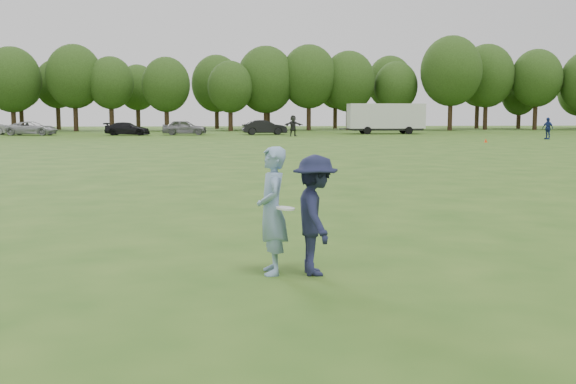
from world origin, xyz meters
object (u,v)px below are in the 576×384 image
(car_c, at_px, (32,128))
(car_d, at_px, (127,129))
(player_far_d, at_px, (293,126))
(cargo_trailer, at_px, (386,117))
(field_cone, at_px, (486,141))
(thrower, at_px, (272,211))
(defender, at_px, (315,215))
(car_f, at_px, (265,127))
(car_e, at_px, (185,127))
(player_far_b, at_px, (548,128))

(car_c, xyz_separation_m, car_d, (9.51, -0.78, -0.04))
(player_far_d, relative_size, cargo_trailer, 0.23)
(player_far_d, height_order, field_cone, player_far_d)
(cargo_trailer, bearing_deg, car_d, -175.90)
(thrower, distance_m, car_c, 63.23)
(defender, relative_size, car_d, 0.40)
(car_c, relative_size, car_f, 1.09)
(defender, bearing_deg, car_f, -5.42)
(player_far_d, bearing_deg, defender, -107.56)
(player_far_d, bearing_deg, cargo_trailer, 16.33)
(cargo_trailer, bearing_deg, car_e, -175.61)
(player_far_b, bearing_deg, defender, -53.60)
(car_f, relative_size, cargo_trailer, 0.50)
(defender, relative_size, player_far_b, 0.94)
(car_e, bearing_deg, car_c, 89.88)
(car_c, height_order, car_f, car_f)
(car_e, bearing_deg, cargo_trailer, -83.91)
(car_d, height_order, field_cone, car_d)
(field_cone, bearing_deg, defender, -114.14)
(player_far_b, distance_m, player_far_d, 22.97)
(cargo_trailer, bearing_deg, defender, -103.90)
(car_d, relative_size, field_cone, 14.89)
(defender, relative_size, field_cone, 5.88)
(thrower, xyz_separation_m, car_e, (-5.34, 59.32, -0.18))
(player_far_b, height_order, car_e, player_far_b)
(defender, bearing_deg, car_d, 7.78)
(car_c, relative_size, car_d, 1.11)
(car_e, bearing_deg, car_d, 94.71)
(player_far_d, relative_size, car_f, 0.45)
(player_far_b, bearing_deg, thrower, -54.24)
(player_far_d, bearing_deg, car_c, 157.16)
(player_far_d, distance_m, car_d, 16.80)
(player_far_b, xyz_separation_m, car_e, (-31.79, 13.19, -0.17))
(player_far_b, relative_size, field_cone, 6.25)
(thrower, height_order, car_f, thrower)
(car_f, bearing_deg, thrower, 170.65)
(defender, height_order, cargo_trailer, cargo_trailer)
(player_far_b, xyz_separation_m, car_d, (-37.46, 12.90, -0.29))
(thrower, bearing_deg, cargo_trailer, 161.67)
(car_d, relative_size, car_e, 1.00)
(car_c, xyz_separation_m, cargo_trailer, (36.25, 1.13, 1.09))
(thrower, height_order, player_far_d, player_far_d)
(car_c, distance_m, car_f, 23.30)
(player_far_b, bearing_deg, car_c, -130.65)
(cargo_trailer, bearing_deg, player_far_d, -150.99)
(field_cone, xyz_separation_m, cargo_trailer, (-3.25, 20.10, 1.63))
(car_c, distance_m, cargo_trailer, 36.28)
(cargo_trailer, bearing_deg, thrower, -104.47)
(car_c, distance_m, car_e, 15.18)
(player_far_d, distance_m, car_c, 26.27)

